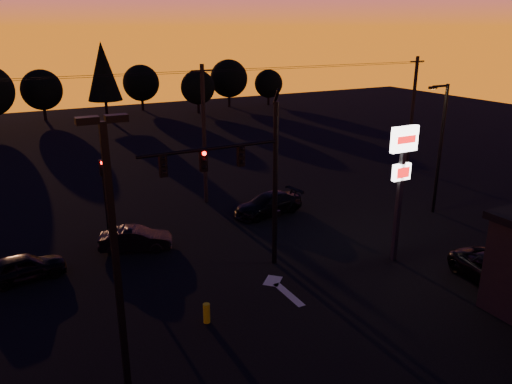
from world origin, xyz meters
The scene contains 21 objects.
ground centered at (0.00, 0.00, 0.00)m, with size 120.00×120.00×0.00m, color black.
lane_arrow centered at (0.50, 1.67, 0.01)m, with size 1.20×3.10×0.01m.
traffic_signal_mast centered at (-0.10, 3.99, 4.94)m, with size 6.79×0.52×8.58m.
secondary_signal centered at (-5.00, 11.49, 2.86)m, with size 0.30×0.31×4.35m.
parking_lot_light centered at (-7.50, -3.00, 5.27)m, with size 1.25×0.30×9.14m.
pylon_sign centered at (7.00, 1.50, 4.91)m, with size 1.50×0.28×6.80m.
streetlight centered at (13.91, 5.50, 4.42)m, with size 1.55×0.35×8.00m.
utility_pole_1 centered at (2.00, 14.00, 4.59)m, with size 1.40×0.26×9.00m.
utility_pole_2 centered at (20.00, 14.00, 4.59)m, with size 1.40×0.26×9.00m.
power_wires centered at (2.00, 14.00, 8.57)m, with size 36.00×1.22×0.07m.
bollard centered at (-3.51, 0.68, 0.41)m, with size 0.28×0.28×0.83m, color #B0B309.
tree_3 centered at (-4.00, 52.00, 3.75)m, with size 4.95×4.95×6.22m.
tree_4 centered at (3.00, 49.00, 5.93)m, with size 4.18×4.18×9.50m.
tree_5 centered at (9.00, 54.00, 3.75)m, with size 4.95×4.95×6.22m.
tree_6 centered at (15.00, 48.00, 3.43)m, with size 4.54×4.54×5.71m.
tree_7 centered at (21.00, 51.00, 4.06)m, with size 5.36×5.36×6.74m.
tree_8 centered at (27.00, 50.00, 3.12)m, with size 4.12×4.12×5.19m.
car_left centered at (-9.60, 7.92, 0.63)m, with size 1.48×3.69×1.26m, color black.
car_mid centered at (-4.16, 8.74, 0.61)m, with size 1.30×3.72×1.23m, color black.
car_right centered at (4.56, 10.06, 0.66)m, with size 1.85×4.55×1.32m, color black.
suv_parked centered at (9.26, -2.78, 0.66)m, with size 2.18×4.74×1.32m, color black.
Camera 1 is at (-9.84, -15.43, 11.20)m, focal length 35.00 mm.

